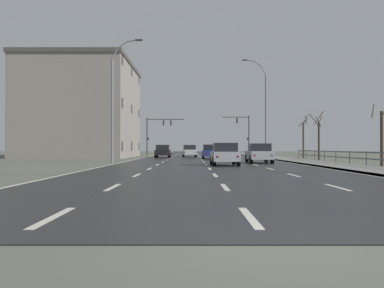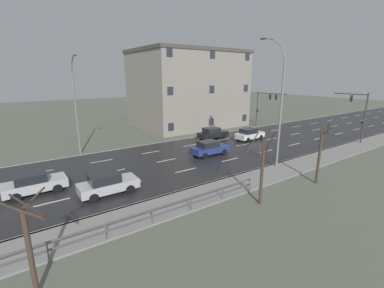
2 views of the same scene
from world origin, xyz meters
TOP-DOWN VIEW (x-y plane):
  - ground_plane at (0.00, 48.00)m, footprint 160.00×160.00m
  - road_asphalt_strip at (0.00, 59.99)m, footprint 14.00×120.00m
  - sidewalk_right at (8.43, 60.00)m, footprint 3.00×120.00m
  - guardrail at (9.85, 21.26)m, footprint 0.07×29.28m
  - street_lamp_midground at (7.42, 41.79)m, footprint 2.85×0.24m
  - street_lamp_left_bank at (-7.43, 27.96)m, footprint 2.58×0.24m
  - traffic_signal_right at (7.21, 57.97)m, footprint 4.22×0.36m
  - traffic_signal_left at (-6.45, 56.38)m, footprint 5.68×0.36m
  - car_far_right at (1.24, 22.84)m, footprint 1.89×4.13m
  - car_mid_centre at (-4.59, 44.11)m, footprint 1.87×4.12m
  - car_near_left at (1.01, 39.11)m, footprint 1.96×4.16m
  - car_far_left at (4.35, 27.13)m, footprint 1.86×4.11m
  - car_distant at (-1.36, 47.73)m, footprint 1.95×4.16m
  - brick_building at (-15.25, 47.38)m, footprint 12.94×17.01m
  - bare_tree_near at (11.79, 21.95)m, footprint 1.38×1.42m
  - bare_tree_mid at (11.59, 34.93)m, footprint 1.51×1.59m
  - bare_tree_far at (11.84, 41.30)m, footprint 1.01×1.09m

SIDE VIEW (x-z plane):
  - ground_plane at x=0.00m, z-range -0.12..0.00m
  - road_asphalt_strip at x=0.00m, z-range 0.00..0.02m
  - sidewalk_right at x=8.43m, z-range 0.00..0.12m
  - guardrail at x=9.85m, z-range 0.21..1.21m
  - car_far_right at x=1.24m, z-range 0.02..1.59m
  - car_mid_centre at x=-4.59m, z-range 0.02..1.59m
  - car_near_left at x=1.01m, z-range 0.02..1.59m
  - car_far_left at x=4.35m, z-range 0.02..1.59m
  - car_distant at x=-1.36m, z-range 0.02..1.59m
  - bare_tree_near at x=11.79m, z-range -0.11..4.45m
  - bare_tree_mid at x=11.59m, z-range -0.22..4.70m
  - bare_tree_far at x=11.84m, z-range -0.21..4.75m
  - traffic_signal_right at x=7.21m, z-range 0.90..7.17m
  - traffic_signal_left at x=-6.45m, z-range 1.14..6.93m
  - street_lamp_left_bank at x=-7.43m, z-range -0.12..10.10m
  - street_lamp_midground at x=7.42m, z-range -0.16..11.42m
  - brick_building at x=-15.25m, z-range 0.01..12.27m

